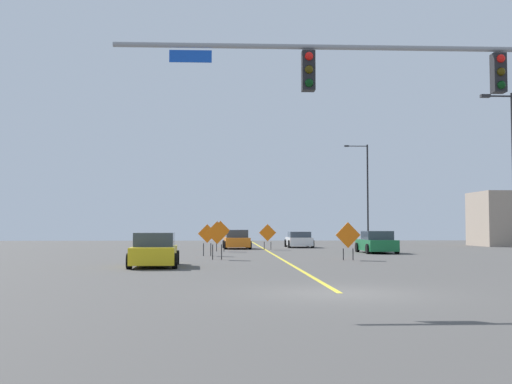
{
  "coord_description": "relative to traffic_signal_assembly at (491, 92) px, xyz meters",
  "views": [
    {
      "loc": [
        -2.92,
        -16.49,
        1.7
      ],
      "look_at": [
        -1.06,
        24.23,
        3.94
      ],
      "focal_mm": 45.04,
      "sensor_mm": 36.0,
      "label": 1
    }
  ],
  "objects": [
    {
      "name": "road_centre_stripe",
      "position": [
        -4.05,
        35.86,
        -5.26
      ],
      "size": [
        0.16,
        71.69,
        0.01
      ],
      "color": "yellow",
      "rests_on": "ground"
    },
    {
      "name": "car_orange_approaching",
      "position": [
        -6.18,
        34.26,
        -4.57
      ],
      "size": [
        2.26,
        4.23,
        1.49
      ],
      "color": "orange",
      "rests_on": "ground"
    },
    {
      "name": "construction_sign_right_shoulder",
      "position": [
        -7.47,
        17.3,
        -3.98
      ],
      "size": [
        1.2,
        0.14,
        2.01
      ],
      "color": "orange",
      "rests_on": "ground"
    },
    {
      "name": "construction_sign_left_shoulder",
      "position": [
        -8.12,
        21.66,
        -4.07
      ],
      "size": [
        1.11,
        0.15,
        1.87
      ],
      "color": "orange",
      "rests_on": "ground"
    },
    {
      "name": "car_yellow_passing",
      "position": [
        -10.09,
        11.52,
        -4.57
      ],
      "size": [
        2.23,
        4.46,
        1.46
      ],
      "color": "gold",
      "rests_on": "ground"
    },
    {
      "name": "construction_sign_left_lane",
      "position": [
        -7.41,
        28.52,
        -3.9
      ],
      "size": [
        1.33,
        0.08,
        2.14
      ],
      "color": "orange",
      "rests_on": "ground"
    },
    {
      "name": "car_green_near",
      "position": [
        2.91,
        25.5,
        -4.6
      ],
      "size": [
        2.11,
        4.56,
        1.45
      ],
      "color": "#196B38",
      "rests_on": "ground"
    },
    {
      "name": "traffic_signal_assembly",
      "position": [
        0.0,
        0.0,
        0.0
      ],
      "size": [
        15.31,
        0.44,
        6.85
      ],
      "color": "gray",
      "rests_on": "ground"
    },
    {
      "name": "car_white_far",
      "position": [
        -0.9,
        37.26,
        -4.63
      ],
      "size": [
        2.14,
        4.33,
        1.32
      ],
      "color": "white",
      "rests_on": "ground"
    },
    {
      "name": "construction_sign_right_lane",
      "position": [
        -0.69,
        16.5,
        -4.05
      ],
      "size": [
        1.33,
        0.22,
        1.96
      ],
      "color": "orange",
      "rests_on": "ground"
    },
    {
      "name": "ground",
      "position": [
        -4.05,
        0.01,
        -5.27
      ],
      "size": [
        129.04,
        129.04,
        0.0
      ],
      "primitive_type": "plane",
      "color": "#4C4947"
    },
    {
      "name": "construction_sign_median_far",
      "position": [
        -3.89,
        31.8,
        -4.07
      ],
      "size": [
        1.3,
        0.07,
        1.93
      ],
      "color": "orange",
      "rests_on": "ground"
    },
    {
      "name": "street_lamp_near_left",
      "position": [
        6.51,
        44.9,
        0.06
      ],
      "size": [
        2.33,
        0.24,
        9.71
      ],
      "color": "black",
      "rests_on": "ground"
    }
  ]
}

